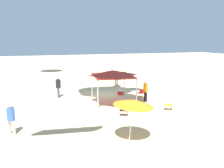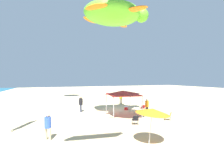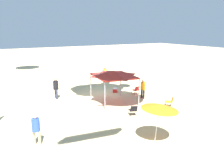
{
  "view_description": "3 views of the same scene",
  "coord_description": "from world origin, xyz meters",
  "px_view_note": "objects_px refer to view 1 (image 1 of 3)",
  "views": [
    {
      "loc": [
        -20.14,
        6.22,
        5.13
      ],
      "look_at": [
        -2.81,
        0.31,
        1.7
      ],
      "focal_mm": 38.29,
      "sensor_mm": 36.0,
      "label": 1
    },
    {
      "loc": [
        -17.44,
        7.03,
        3.98
      ],
      "look_at": [
        -1.93,
        1.2,
        3.4
      ],
      "focal_mm": 24.95,
      "sensor_mm": 36.0,
      "label": 2
    },
    {
      "loc": [
        -18.57,
        9.57,
        6.1
      ],
      "look_at": [
        -3.14,
        0.74,
        1.84
      ],
      "focal_mm": 37.16,
      "sensor_mm": 36.0,
      "label": 3
    }
  ],
  "objects_px": {
    "folding_chair_facing_ocean": "(124,110)",
    "person_kite_handler": "(11,116)",
    "canopy_tent": "(113,73)",
    "folding_chair_left_of_tent": "(170,104)",
    "person_near_umbrella": "(146,89)",
    "person_watching_sky": "(58,85)",
    "person_by_tent": "(116,76)",
    "beach_umbrella": "(134,103)",
    "folding_chair_right_of_tent": "(141,92)",
    "cooler_box": "(121,92)"
  },
  "relations": [
    {
      "from": "cooler_box",
      "to": "folding_chair_left_of_tent",
      "type": "bearing_deg",
      "value": -164.77
    },
    {
      "from": "folding_chair_facing_ocean",
      "to": "folding_chair_right_of_tent",
      "type": "xyz_separation_m",
      "value": [
        4.47,
        -3.46,
        0.0
      ]
    },
    {
      "from": "cooler_box",
      "to": "person_watching_sky",
      "type": "height_order",
      "value": "person_watching_sky"
    },
    {
      "from": "folding_chair_facing_ocean",
      "to": "person_watching_sky",
      "type": "height_order",
      "value": "person_watching_sky"
    },
    {
      "from": "beach_umbrella",
      "to": "folding_chair_right_of_tent",
      "type": "height_order",
      "value": "beach_umbrella"
    },
    {
      "from": "beach_umbrella",
      "to": "folding_chair_left_of_tent",
      "type": "distance_m",
      "value": 6.48
    },
    {
      "from": "folding_chair_facing_ocean",
      "to": "person_kite_handler",
      "type": "xyz_separation_m",
      "value": [
        -0.92,
        6.93,
        0.56
      ]
    },
    {
      "from": "folding_chair_left_of_tent",
      "to": "person_by_tent",
      "type": "relative_size",
      "value": 0.44
    },
    {
      "from": "person_watching_sky",
      "to": "canopy_tent",
      "type": "bearing_deg",
      "value": -131.28
    },
    {
      "from": "cooler_box",
      "to": "person_near_umbrella",
      "type": "xyz_separation_m",
      "value": [
        -3.02,
        -1.1,
        0.83
      ]
    },
    {
      "from": "folding_chair_left_of_tent",
      "to": "person_watching_sky",
      "type": "relative_size",
      "value": 0.43
    },
    {
      "from": "cooler_box",
      "to": "folding_chair_facing_ocean",
      "type": "bearing_deg",
      "value": 161.0
    },
    {
      "from": "person_watching_sky",
      "to": "folding_chair_facing_ocean",
      "type": "bearing_deg",
      "value": -153.55
    },
    {
      "from": "person_by_tent",
      "to": "person_near_umbrella",
      "type": "bearing_deg",
      "value": 60.5
    },
    {
      "from": "folding_chair_facing_ocean",
      "to": "person_near_umbrella",
      "type": "relative_size",
      "value": 0.47
    },
    {
      "from": "cooler_box",
      "to": "person_by_tent",
      "type": "distance_m",
      "value": 4.25
    },
    {
      "from": "canopy_tent",
      "to": "person_watching_sky",
      "type": "relative_size",
      "value": 2.04
    },
    {
      "from": "folding_chair_facing_ocean",
      "to": "person_kite_handler",
      "type": "distance_m",
      "value": 7.01
    },
    {
      "from": "person_by_tent",
      "to": "person_watching_sky",
      "type": "xyz_separation_m",
      "value": [
        -3.33,
        6.68,
        0.02
      ]
    },
    {
      "from": "canopy_tent",
      "to": "person_kite_handler",
      "type": "relative_size",
      "value": 2.19
    },
    {
      "from": "person_near_umbrella",
      "to": "person_kite_handler",
      "type": "height_order",
      "value": "person_kite_handler"
    },
    {
      "from": "person_kite_handler",
      "to": "person_by_tent",
      "type": "bearing_deg",
      "value": -89.75
    },
    {
      "from": "person_kite_handler",
      "to": "canopy_tent",
      "type": "bearing_deg",
      "value": -106.55
    },
    {
      "from": "person_near_umbrella",
      "to": "beach_umbrella",
      "type": "bearing_deg",
      "value": 151.64
    },
    {
      "from": "person_near_umbrella",
      "to": "person_kite_handler",
      "type": "xyz_separation_m",
      "value": [
        -4.06,
        10.15,
        0.01
      ]
    },
    {
      "from": "folding_chair_right_of_tent",
      "to": "beach_umbrella",
      "type": "bearing_deg",
      "value": 63.79
    },
    {
      "from": "canopy_tent",
      "to": "person_by_tent",
      "type": "bearing_deg",
      "value": -22.15
    },
    {
      "from": "folding_chair_facing_ocean",
      "to": "person_by_tent",
      "type": "xyz_separation_m",
      "value": [
        10.19,
        -3.14,
        0.62
      ]
    },
    {
      "from": "canopy_tent",
      "to": "folding_chair_left_of_tent",
      "type": "xyz_separation_m",
      "value": [
        -3.27,
        -3.33,
        -1.98
      ]
    },
    {
      "from": "beach_umbrella",
      "to": "person_by_tent",
      "type": "distance_m",
      "value": 14.71
    },
    {
      "from": "canopy_tent",
      "to": "person_watching_sky",
      "type": "height_order",
      "value": "canopy_tent"
    },
    {
      "from": "person_kite_handler",
      "to": "person_near_umbrella",
      "type": "bearing_deg",
      "value": -115.77
    },
    {
      "from": "beach_umbrella",
      "to": "folding_chair_left_of_tent",
      "type": "bearing_deg",
      "value": -49.21
    },
    {
      "from": "folding_chair_facing_ocean",
      "to": "folding_chair_left_of_tent",
      "type": "distance_m",
      "value": 3.75
    },
    {
      "from": "folding_chair_facing_ocean",
      "to": "person_by_tent",
      "type": "height_order",
      "value": "person_by_tent"
    },
    {
      "from": "beach_umbrella",
      "to": "cooler_box",
      "type": "xyz_separation_m",
      "value": [
        10.05,
        -3.15,
        -1.83
      ]
    },
    {
      "from": "canopy_tent",
      "to": "folding_chair_facing_ocean",
      "type": "bearing_deg",
      "value": 173.29
    },
    {
      "from": "folding_chair_left_of_tent",
      "to": "cooler_box",
      "type": "bearing_deg",
      "value": -126.25
    },
    {
      "from": "person_kite_handler",
      "to": "cooler_box",
      "type": "bearing_deg",
      "value": -99.53
    },
    {
      "from": "person_kite_handler",
      "to": "person_watching_sky",
      "type": "relative_size",
      "value": 0.93
    },
    {
      "from": "person_near_umbrella",
      "to": "canopy_tent",
      "type": "bearing_deg",
      "value": 85.51
    },
    {
      "from": "beach_umbrella",
      "to": "canopy_tent",
      "type": "bearing_deg",
      "value": -10.99
    },
    {
      "from": "folding_chair_right_of_tent",
      "to": "cooler_box",
      "type": "relative_size",
      "value": 1.1
    },
    {
      "from": "canopy_tent",
      "to": "folding_chair_facing_ocean",
      "type": "distance_m",
      "value": 4.04
    },
    {
      "from": "folding_chair_right_of_tent",
      "to": "folding_chair_left_of_tent",
      "type": "bearing_deg",
      "value": 95.8
    },
    {
      "from": "canopy_tent",
      "to": "folding_chair_left_of_tent",
      "type": "height_order",
      "value": "canopy_tent"
    },
    {
      "from": "folding_chair_facing_ocean",
      "to": "cooler_box",
      "type": "relative_size",
      "value": 1.1
    },
    {
      "from": "cooler_box",
      "to": "person_kite_handler",
      "type": "height_order",
      "value": "person_kite_handler"
    },
    {
      "from": "beach_umbrella",
      "to": "folding_chair_right_of_tent",
      "type": "relative_size",
      "value": 2.84
    },
    {
      "from": "person_near_umbrella",
      "to": "person_watching_sky",
      "type": "height_order",
      "value": "person_watching_sky"
    }
  ]
}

